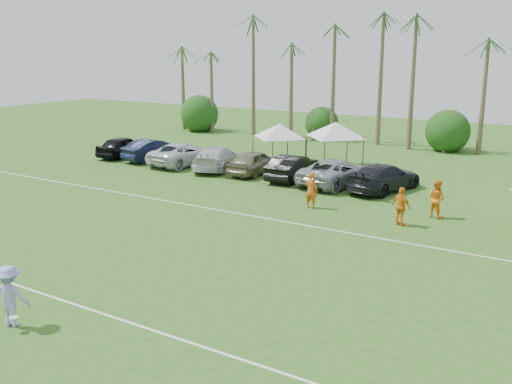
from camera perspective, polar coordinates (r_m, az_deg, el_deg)
The scene contains 26 objects.
field_lines at distance 26.11m, azimuth -11.77°, elevation -4.78°, with size 80.00×12.10×0.01m.
palm_tree_0 at distance 61.83m, azimuth -7.94°, elevation 13.18°, with size 2.40×2.40×8.90m.
palm_tree_1 at distance 58.78m, azimuth -4.08°, elevation 14.09°, with size 2.40×2.40×9.90m.
palm_tree_2 at distance 56.02m, azimuth 0.21°, elevation 15.00°, with size 2.40×2.40×10.90m.
palm_tree_3 at distance 54.07m, azimuth 3.98°, elevation 15.90°, with size 2.40×2.40×11.90m.
palm_tree_4 at distance 52.30m, azimuth 7.91°, elevation 13.04°, with size 2.40×2.40×8.90m.
palm_tree_5 at distance 50.81m, azimuth 12.19°, elevation 13.82°, with size 2.40×2.40×9.90m.
palm_tree_6 at distance 49.60m, azimuth 16.74°, elevation 14.55°, with size 2.40×2.40×10.90m.
palm_tree_7 at distance 48.71m, azimuth 21.50°, elevation 15.20°, with size 2.40×2.40×11.90m.
bush_tree_0 at distance 61.11m, azimuth -4.96°, elevation 7.91°, with size 4.00×4.00×4.00m.
bush_tree_1 at distance 54.43m, azimuth 6.20°, elevation 7.12°, with size 4.00×4.00×4.00m.
bush_tree_2 at distance 50.50m, azimuth 18.64°, elevation 5.93°, with size 4.00×4.00×4.00m.
sideline_player_a at distance 30.68m, azimuth 5.53°, elevation 0.19°, with size 0.72×0.47×1.97m, color #E25919.
sideline_player_b at distance 30.26m, azimuth 17.57°, elevation -0.64°, with size 0.94×0.73×1.94m, color orange.
sideline_player_c at distance 28.37m, azimuth 14.32°, elevation -1.41°, with size 1.12×0.46×1.91m, color orange.
canopy_tent_left at distance 41.81m, azimuth 2.40°, elevation 6.84°, with size 4.40×4.40×3.56m.
canopy_tent_right at distance 41.26m, azimuth 8.01°, elevation 6.95°, with size 4.74×4.74×3.84m.
frisbee_player at distance 19.26m, azimuth -23.37°, elevation -9.53°, with size 1.44×1.13×1.96m.
parked_car_0 at distance 46.55m, azimuth -13.14°, elevation 4.45°, with size 1.95×4.84×1.65m, color black.
parked_car_1 at distance 44.58m, azimuth -10.18°, elevation 4.19°, with size 1.75×5.01×1.65m, color black.
parked_car_2 at distance 42.52m, azimuth -7.21°, elevation 3.82°, with size 2.74×5.93×1.65m, color silver.
parked_car_3 at distance 40.63m, azimuth -3.91°, elevation 3.43°, with size 2.31×5.68×1.65m, color silver.
parked_car_4 at distance 39.05m, azimuth -0.15°, elevation 3.02°, with size 1.95×4.84×1.65m, color #7F7359.
parked_car_5 at distance 37.43m, azimuth 3.72°, elevation 2.51°, with size 1.75×5.01×1.65m, color black.
parked_car_6 at distance 36.19m, azimuth 8.05°, elevation 2.00°, with size 2.74×5.93×1.65m, color #90959F.
parked_car_7 at distance 35.18m, azimuth 12.66°, elevation 1.44°, with size 2.31×5.68×1.65m, color black.
Camera 1 is at (17.20, -9.81, 8.32)m, focal length 40.00 mm.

